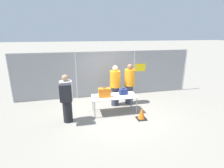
# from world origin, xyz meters

# --- Properties ---
(ground_plane) EXTENTS (120.00, 120.00, 0.00)m
(ground_plane) POSITION_xyz_m (0.00, 0.00, 0.00)
(ground_plane) COLOR gray
(fence_section) EXTENTS (9.00, 0.07, 2.31)m
(fence_section) POSITION_xyz_m (0.01, 1.86, 1.21)
(fence_section) COLOR #9EA0A5
(fence_section) RESTS_ON ground_plane
(inspection_table) EXTENTS (1.82, 0.80, 0.72)m
(inspection_table) POSITION_xyz_m (-0.05, -0.17, 0.67)
(inspection_table) COLOR silver
(inspection_table) RESTS_ON ground_plane
(suitcase_orange) EXTENTS (0.48, 0.24, 0.39)m
(suitcase_orange) POSITION_xyz_m (-0.46, -0.21, 0.91)
(suitcase_orange) COLOR orange
(suitcase_orange) RESTS_ON inspection_table
(suitcase_navy) EXTENTS (0.35, 0.24, 0.25)m
(suitcase_navy) POSITION_xyz_m (0.36, -0.06, 0.84)
(suitcase_navy) COLOR navy
(suitcase_navy) RESTS_ON inspection_table
(traveler_hooded) EXTENTS (0.44, 0.69, 1.79)m
(traveler_hooded) POSITION_xyz_m (-1.91, -0.62, 0.99)
(traveler_hooded) COLOR black
(traveler_hooded) RESTS_ON ground_plane
(security_worker_near) EXTENTS (0.45, 0.45, 1.83)m
(security_worker_near) POSITION_xyz_m (0.16, 0.56, 0.95)
(security_worker_near) COLOR #383D4C
(security_worker_near) RESTS_ON ground_plane
(security_worker_far) EXTENTS (0.46, 0.46, 1.86)m
(security_worker_far) POSITION_xyz_m (0.84, 0.61, 0.96)
(security_worker_far) COLOR #383D4C
(security_worker_far) RESTS_ON ground_plane
(utility_trailer) EXTENTS (4.28, 2.33, 0.65)m
(utility_trailer) POSITION_xyz_m (1.50, 4.35, 0.39)
(utility_trailer) COLOR #4C6B47
(utility_trailer) RESTS_ON ground_plane
(traffic_cone) EXTENTS (0.36, 0.36, 0.45)m
(traffic_cone) POSITION_xyz_m (0.83, -0.98, 0.21)
(traffic_cone) COLOR black
(traffic_cone) RESTS_ON ground_plane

